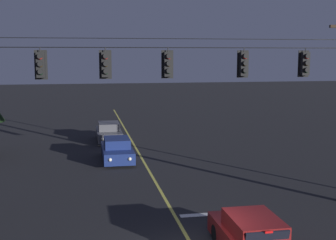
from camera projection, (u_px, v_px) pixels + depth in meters
name	position (u px, v px, depth m)	size (l,w,h in m)	color
lane_centre_stripe	(151.00, 175.00, 25.05)	(0.14, 60.00, 0.01)	#D1C64C
stop_bar_paint	(220.00, 213.00, 18.96)	(3.40, 0.36, 0.01)	silver
signal_span_assembly	(173.00, 111.00, 18.61)	(17.04, 0.32, 8.15)	#2D2116
traffic_light_leftmost	(41.00, 65.00, 17.41)	(0.48, 0.41, 1.22)	black
traffic_light_left_inner	(106.00, 65.00, 17.85)	(0.48, 0.41, 1.22)	black
traffic_light_centre	(168.00, 64.00, 18.29)	(0.48, 0.41, 1.22)	black
traffic_light_right_inner	(244.00, 64.00, 18.86)	(0.48, 0.41, 1.22)	black
traffic_light_rightmost	(305.00, 64.00, 19.34)	(0.48, 0.41, 1.22)	black
car_waiting_near_lane	(253.00, 238.00, 14.79)	(1.80, 4.33, 1.39)	maroon
car_oncoming_lead	(117.00, 150.00, 28.31)	(1.80, 4.42, 1.39)	navy
car_oncoming_trailing	(109.00, 132.00, 34.69)	(1.80, 4.42, 1.39)	#4C4C51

